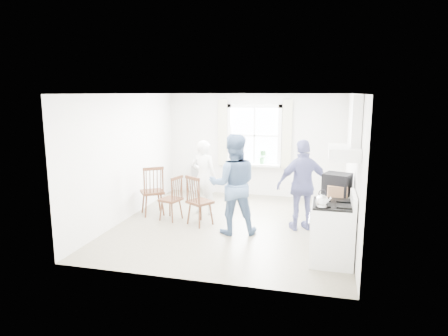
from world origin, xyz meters
TOP-DOWN VIEW (x-y plane):
  - room_shell at (0.00, 0.00)m, footprint 4.62×5.12m
  - window_assembly at (0.00, 2.45)m, footprint 1.88×0.24m
  - range_hood at (2.07, -1.35)m, footprint 0.45×0.76m
  - shelf_unit at (-1.40, 2.33)m, footprint 0.40×0.30m
  - gas_stove at (1.91, -1.35)m, footprint 0.68×0.76m
  - kettle at (1.74, -1.63)m, footprint 0.19×0.19m
  - low_cabinet at (1.98, -0.65)m, footprint 0.50×0.55m
  - stereo_stack at (1.97, -0.64)m, footprint 0.52×0.50m
  - cardboard_box at (1.97, -0.77)m, footprint 0.34×0.26m
  - windsor_chair_a at (-1.78, 0.19)m, footprint 0.63×0.63m
  - windsor_chair_b at (-0.69, -0.22)m, footprint 0.59×0.58m
  - windsor_chair_c at (-1.22, -0.01)m, footprint 0.48×0.49m
  - person_left at (-0.78, 0.62)m, footprint 0.68×0.68m
  - person_mid at (0.12, -0.44)m, footprint 1.13×1.13m
  - person_right at (1.37, 0.08)m, footprint 1.35×1.35m
  - potted_plant at (0.24, 2.36)m, footprint 0.26×0.26m

SIDE VIEW (x-z plane):
  - shelf_unit at x=-1.40m, z-range 0.00..0.80m
  - low_cabinet at x=1.98m, z-range 0.00..0.90m
  - gas_stove at x=1.91m, z-range -0.08..1.04m
  - windsor_chair_c at x=-1.22m, z-range 0.10..1.05m
  - windsor_chair_b at x=-0.69m, z-range 0.11..1.13m
  - windsor_chair_a at x=-1.78m, z-range 0.12..1.21m
  - person_left at x=-0.78m, z-range 0.00..1.63m
  - person_right at x=1.37m, z-range 0.00..1.76m
  - person_mid at x=0.12m, z-range 0.00..1.88m
  - cardboard_box at x=1.97m, z-range 0.90..1.10m
  - potted_plant at x=0.24m, z-range 0.85..1.21m
  - kettle at x=1.74m, z-range 0.91..1.18m
  - stereo_stack at x=1.97m, z-range 0.90..1.28m
  - room_shell at x=0.00m, z-range -0.02..2.62m
  - window_assembly at x=0.00m, z-range 0.61..2.31m
  - range_hood at x=2.07m, z-range 1.43..2.37m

